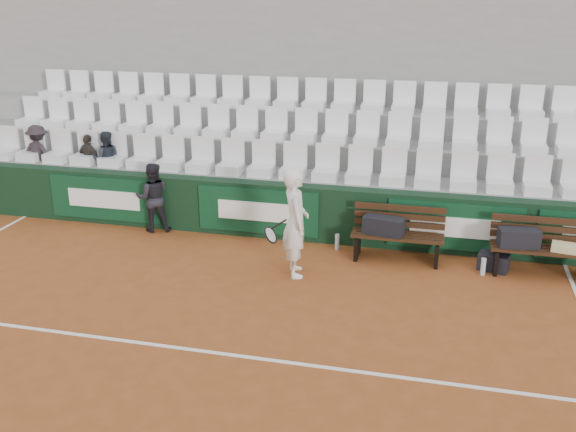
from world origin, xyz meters
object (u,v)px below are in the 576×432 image
object	(u,v)px
bench_right	(538,261)
water_bottle_far	(483,267)
spectator_a	(36,131)
tennis_player	(295,222)
spectator_c	(105,136)
sports_bag_ground	(494,262)
sports_bag_right	(519,238)
spectator_b	(87,138)
ball_kid	(153,197)
water_bottle_near	(337,242)
bench_left	(397,247)
sports_bag_left	(384,226)

from	to	relation	value
bench_right	water_bottle_far	distance (m)	0.87
bench_right	spectator_a	bearing A→B (deg)	173.18
tennis_player	spectator_c	size ratio (longest dim) A/B	1.56
sports_bag_ground	tennis_player	bearing A→B (deg)	-164.09
sports_bag_right	spectator_b	size ratio (longest dim) A/B	0.60
bench_right	spectator_b	bearing A→B (deg)	172.28
spectator_c	spectator_a	bearing A→B (deg)	-23.93
sports_bag_ground	sports_bag_right	bearing A→B (deg)	-3.68
ball_kid	spectator_a	xyz separation A→B (m)	(-2.77, 0.74, 0.93)
water_bottle_far	spectator_c	world-z (taller)	spectator_c
spectator_b	sports_bag_right	bearing A→B (deg)	-170.51
bench_right	ball_kid	size ratio (longest dim) A/B	1.16
spectator_c	water_bottle_near	bearing A→B (deg)	145.75
sports_bag_ground	spectator_c	distance (m)	7.52
spectator_b	spectator_c	distance (m)	0.38
water_bottle_far	spectator_b	size ratio (longest dim) A/B	0.27
sports_bag_right	spectator_a	xyz separation A→B (m)	(-9.12, 1.14, 0.98)
water_bottle_far	spectator_a	distance (m)	8.84
ball_kid	spectator_b	bearing A→B (deg)	-45.25
bench_right	water_bottle_near	world-z (taller)	bench_right
spectator_a	spectator_b	size ratio (longest dim) A/B	1.13
spectator_c	bench_left	bearing A→B (deg)	145.57
water_bottle_near	sports_bag_ground	bearing A→B (deg)	-5.68
bench_right	spectator_c	bearing A→B (deg)	171.92
sports_bag_ground	water_bottle_near	bearing A→B (deg)	174.32
sports_bag_right	spectator_b	bearing A→B (deg)	171.92
ball_kid	water_bottle_near	bearing A→B (deg)	156.57
bench_left	sports_bag_right	distance (m)	1.91
sports_bag_left	water_bottle_near	bearing A→B (deg)	164.76
water_bottle_far	tennis_player	world-z (taller)	tennis_player
bench_right	sports_bag_right	bearing A→B (deg)	-179.00
bench_right	sports_bag_left	world-z (taller)	sports_bag_left
water_bottle_near	spectator_c	size ratio (longest dim) A/B	0.25
ball_kid	spectator_b	distance (m)	2.01
bench_right	sports_bag_ground	size ratio (longest dim) A/B	3.26
bench_right	tennis_player	world-z (taller)	tennis_player
sports_bag_left	ball_kid	xyz separation A→B (m)	(-4.24, 0.34, 0.06)
water_bottle_near	water_bottle_far	distance (m)	2.45
sports_bag_right	spectator_a	distance (m)	9.24
water_bottle_far	ball_kid	distance (m)	5.90
water_bottle_far	spectator_b	world-z (taller)	spectator_b
bench_left	sports_bag_ground	bearing A→B (deg)	-1.83
sports_bag_ground	spectator_c	world-z (taller)	spectator_c
bench_right	tennis_player	bearing A→B (deg)	-167.05
sports_bag_left	spectator_c	bearing A→B (deg)	168.97
sports_bag_ground	sports_bag_left	bearing A→B (deg)	178.74
spectator_a	spectator_b	xyz separation A→B (m)	(1.11, 0.00, -0.07)
spectator_c	tennis_player	bearing A→B (deg)	130.97
sports_bag_ground	spectator_b	world-z (taller)	spectator_b
water_bottle_far	sports_bag_ground	bearing A→B (deg)	53.69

